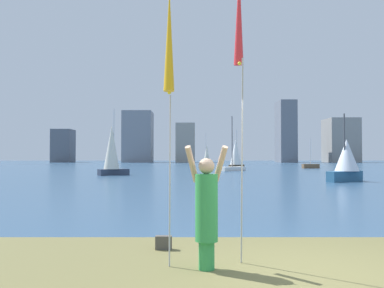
{
  "coord_description": "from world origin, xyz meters",
  "views": [
    {
      "loc": [
        -1.66,
        -5.6,
        1.66
      ],
      "look_at": [
        -1.72,
        10.44,
        2.11
      ],
      "focal_mm": 37.51,
      "sensor_mm": 36.0,
      "label": 1
    }
  ],
  "objects_px": {
    "sailboat_1": "(234,168)",
    "sailboat_3": "(312,166)",
    "person": "(208,208)",
    "sailboat_7": "(237,153)",
    "sailboat_2": "(208,156)",
    "sailboat_0": "(113,150)",
    "kite_flag_left": "(171,44)",
    "bag": "(165,243)",
    "kite_flag_right": "(240,22)",
    "sailboat_4": "(348,159)"
  },
  "relations": [
    {
      "from": "sailboat_1",
      "to": "sailboat_3",
      "type": "distance_m",
      "value": 13.77
    },
    {
      "from": "person",
      "to": "sailboat_7",
      "type": "height_order",
      "value": "sailboat_7"
    },
    {
      "from": "sailboat_1",
      "to": "sailboat_2",
      "type": "bearing_deg",
      "value": 101.98
    },
    {
      "from": "person",
      "to": "sailboat_2",
      "type": "height_order",
      "value": "sailboat_2"
    },
    {
      "from": "sailboat_0",
      "to": "sailboat_7",
      "type": "relative_size",
      "value": 1.14
    },
    {
      "from": "kite_flag_left",
      "to": "bag",
      "type": "distance_m",
      "value": 3.42
    },
    {
      "from": "bag",
      "to": "sailboat_0",
      "type": "xyz_separation_m",
      "value": [
        -6.18,
        26.29,
        1.94
      ]
    },
    {
      "from": "sailboat_0",
      "to": "sailboat_2",
      "type": "relative_size",
      "value": 1.21
    },
    {
      "from": "kite_flag_left",
      "to": "sailboat_2",
      "type": "distance_m",
      "value": 47.54
    },
    {
      "from": "kite_flag_right",
      "to": "sailboat_1",
      "type": "bearing_deg",
      "value": 84.46
    },
    {
      "from": "sailboat_1",
      "to": "bag",
      "type": "bearing_deg",
      "value": -97.67
    },
    {
      "from": "person",
      "to": "sailboat_1",
      "type": "bearing_deg",
      "value": 70.57
    },
    {
      "from": "sailboat_1",
      "to": "kite_flag_left",
      "type": "bearing_deg",
      "value": -97.16
    },
    {
      "from": "sailboat_0",
      "to": "kite_flag_left",
      "type": "bearing_deg",
      "value": -77.01
    },
    {
      "from": "sailboat_1",
      "to": "sailboat_2",
      "type": "xyz_separation_m",
      "value": [
        -2.31,
        10.9,
        1.2
      ]
    },
    {
      "from": "kite_flag_left",
      "to": "sailboat_1",
      "type": "distance_m",
      "value": 36.96
    },
    {
      "from": "bag",
      "to": "sailboat_3",
      "type": "relative_size",
      "value": 0.08
    },
    {
      "from": "kite_flag_right",
      "to": "sailboat_2",
      "type": "xyz_separation_m",
      "value": [
        1.18,
        46.92,
        -2.3
      ]
    },
    {
      "from": "sailboat_3",
      "to": "bag",
      "type": "bearing_deg",
      "value": -109.56
    },
    {
      "from": "kite_flag_left",
      "to": "bag",
      "type": "height_order",
      "value": "kite_flag_left"
    },
    {
      "from": "person",
      "to": "sailboat_3",
      "type": "height_order",
      "value": "sailboat_3"
    },
    {
      "from": "person",
      "to": "sailboat_7",
      "type": "distance_m",
      "value": 45.92
    },
    {
      "from": "kite_flag_left",
      "to": "sailboat_4",
      "type": "relative_size",
      "value": 0.97
    },
    {
      "from": "sailboat_0",
      "to": "sailboat_3",
      "type": "xyz_separation_m",
      "value": [
        21.76,
        17.55,
        -1.76
      ]
    },
    {
      "from": "bag",
      "to": "sailboat_1",
      "type": "xyz_separation_m",
      "value": [
        4.75,
        35.33,
        0.2
      ]
    },
    {
      "from": "person",
      "to": "kite_flag_right",
      "type": "bearing_deg",
      "value": 31.31
    },
    {
      "from": "sailboat_4",
      "to": "sailboat_7",
      "type": "distance_m",
      "value": 26.38
    },
    {
      "from": "sailboat_2",
      "to": "sailboat_7",
      "type": "distance_m",
      "value": 4.15
    },
    {
      "from": "kite_flag_right",
      "to": "sailboat_4",
      "type": "distance_m",
      "value": 21.18
    },
    {
      "from": "bag",
      "to": "sailboat_0",
      "type": "height_order",
      "value": "sailboat_0"
    },
    {
      "from": "bag",
      "to": "sailboat_4",
      "type": "height_order",
      "value": "sailboat_4"
    },
    {
      "from": "sailboat_2",
      "to": "sailboat_4",
      "type": "height_order",
      "value": "sailboat_2"
    },
    {
      "from": "person",
      "to": "sailboat_3",
      "type": "xyz_separation_m",
      "value": [
        14.87,
        45.06,
        -0.59
      ]
    },
    {
      "from": "person",
      "to": "sailboat_0",
      "type": "distance_m",
      "value": 28.39
    },
    {
      "from": "kite_flag_left",
      "to": "sailboat_3",
      "type": "bearing_deg",
      "value": 71.11
    },
    {
      "from": "sailboat_1",
      "to": "sailboat_3",
      "type": "height_order",
      "value": "sailboat_1"
    },
    {
      "from": "sailboat_0",
      "to": "kite_flag_right",
      "type": "bearing_deg",
      "value": -74.57
    },
    {
      "from": "kite_flag_left",
      "to": "sailboat_4",
      "type": "height_order",
      "value": "sailboat_4"
    },
    {
      "from": "sailboat_4",
      "to": "bag",
      "type": "bearing_deg",
      "value": -119.35
    },
    {
      "from": "bag",
      "to": "sailboat_2",
      "type": "bearing_deg",
      "value": 86.98
    },
    {
      "from": "sailboat_1",
      "to": "sailboat_7",
      "type": "relative_size",
      "value": 1.2
    },
    {
      "from": "person",
      "to": "kite_flag_left",
      "type": "relative_size",
      "value": 0.43
    },
    {
      "from": "sailboat_0",
      "to": "sailboat_4",
      "type": "xyz_separation_m",
      "value": [
        16.48,
        -7.97,
        -0.66
      ]
    },
    {
      "from": "sailboat_7",
      "to": "sailboat_0",
      "type": "bearing_deg",
      "value": -124.27
    },
    {
      "from": "kite_flag_right",
      "to": "sailboat_7",
      "type": "relative_size",
      "value": 0.97
    },
    {
      "from": "sailboat_3",
      "to": "sailboat_4",
      "type": "height_order",
      "value": "sailboat_4"
    },
    {
      "from": "bag",
      "to": "sailboat_3",
      "type": "distance_m",
      "value": 46.52
    },
    {
      "from": "kite_flag_right",
      "to": "sailboat_2",
      "type": "relative_size",
      "value": 1.03
    },
    {
      "from": "person",
      "to": "kite_flag_right",
      "type": "height_order",
      "value": "kite_flag_right"
    },
    {
      "from": "kite_flag_right",
      "to": "sailboat_7",
      "type": "bearing_deg",
      "value": 83.84
    }
  ]
}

